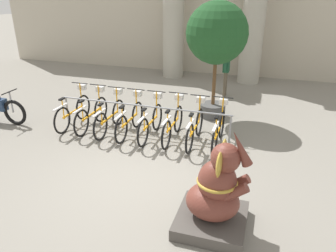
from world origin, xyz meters
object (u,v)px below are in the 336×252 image
at_px(bicycle_1, 92,113).
at_px(potted_tree, 217,37).
at_px(bicycle_3, 130,119).
at_px(bicycle_7, 219,129).
at_px(bicycle_2, 110,116).
at_px(bicycle_0, 74,111).
at_px(bicycle_6, 195,127).
at_px(bicycle_4, 151,121).
at_px(person_pedestrian, 226,66).
at_px(bicycle_5, 173,124).
at_px(elephant_statue, 215,196).

distance_m(bicycle_1, potted_tree, 3.86).
bearing_deg(bicycle_3, bicycle_7, 0.88).
bearing_deg(bicycle_2, bicycle_1, 174.39).
height_order(bicycle_0, bicycle_6, same).
xyz_separation_m(bicycle_3, bicycle_6, (1.68, 0.00, 0.00)).
bearing_deg(bicycle_4, bicycle_3, 179.53).
relative_size(bicycle_2, bicycle_6, 1.00).
bearing_deg(person_pedestrian, bicycle_2, -121.83).
relative_size(bicycle_5, elephant_statue, 0.99).
height_order(bicycle_5, elephant_statue, elephant_statue).
distance_m(bicycle_1, bicycle_2, 0.56).
height_order(bicycle_3, bicycle_6, same).
bearing_deg(bicycle_2, person_pedestrian, 58.17).
xyz_separation_m(bicycle_3, potted_tree, (1.78, 1.83, 1.85)).
bearing_deg(bicycle_7, bicycle_3, -179.12).
bearing_deg(bicycle_3, bicycle_6, 0.10).
distance_m(bicycle_1, bicycle_4, 1.68).
relative_size(bicycle_0, person_pedestrian, 1.00).
bearing_deg(bicycle_0, bicycle_7, -0.50).
bearing_deg(bicycle_4, bicycle_7, 1.33).
xyz_separation_m(bicycle_6, person_pedestrian, (0.15, 3.85, 0.61)).
xyz_separation_m(bicycle_5, person_pedestrian, (0.71, 3.82, 0.61)).
height_order(bicycle_3, potted_tree, potted_tree).
bearing_deg(bicycle_0, bicycle_4, -1.87).
bearing_deg(bicycle_6, potted_tree, 86.96).
bearing_deg(bicycle_7, elephant_statue, -81.83).
distance_m(bicycle_2, bicycle_6, 2.24).
bearing_deg(person_pedestrian, elephant_statue, -82.97).
bearing_deg(potted_tree, bicycle_4, -123.62).
relative_size(bicycle_7, person_pedestrian, 1.00).
bearing_deg(bicycle_1, person_pedestrian, 52.13).
xyz_separation_m(bicycle_6, elephant_statue, (0.97, -2.82, 0.16)).
distance_m(bicycle_0, bicycle_6, 3.36).
xyz_separation_m(bicycle_5, bicycle_7, (1.12, -0.00, 0.00)).
height_order(bicycle_3, person_pedestrian, person_pedestrian).
relative_size(bicycle_6, elephant_statue, 0.99).
bearing_deg(bicycle_1, bicycle_3, -3.28).
bearing_deg(potted_tree, bicycle_1, -148.70).
relative_size(bicycle_3, bicycle_5, 1.00).
xyz_separation_m(bicycle_1, person_pedestrian, (2.95, 3.79, 0.61)).
bearing_deg(person_pedestrian, bicycle_6, -92.19).
distance_m(bicycle_0, person_pedestrian, 5.20).
distance_m(bicycle_2, bicycle_4, 1.12).
bearing_deg(bicycle_4, bicycle_2, 179.29).
height_order(bicycle_0, bicycle_5, same).
xyz_separation_m(bicycle_7, elephant_statue, (0.41, -2.85, 0.16)).
height_order(bicycle_2, potted_tree, potted_tree).
relative_size(bicycle_1, person_pedestrian, 1.00).
bearing_deg(bicycle_3, bicycle_1, 176.72).
xyz_separation_m(bicycle_4, potted_tree, (1.22, 1.83, 1.85)).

